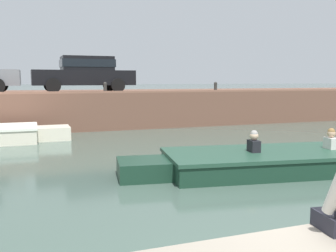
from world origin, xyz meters
TOP-DOWN VIEW (x-y plane):
  - ground_plane at (0.00, 6.29)m, footprint 400.00×400.00m
  - far_quay_wall at (0.00, 15.58)m, footprint 60.00×6.00m
  - far_wall_coping at (0.00, 12.70)m, footprint 60.00×0.24m
  - motorboat_passing at (2.48, 4.57)m, footprint 6.76×2.73m
  - car_left_inner_black at (-0.49, 14.41)m, footprint 4.35×1.99m
  - mooring_bollard_mid at (0.11, 12.83)m, footprint 0.15×0.15m
  - mooring_bollard_east at (5.11, 12.83)m, footprint 0.15×0.15m

SIDE VIEW (x-z plane):
  - ground_plane at x=0.00m, z-range 0.00..0.00m
  - motorboat_passing at x=2.48m, z-range -0.24..0.71m
  - far_quay_wall at x=0.00m, z-range 0.00..1.54m
  - far_wall_coping at x=0.00m, z-range 1.54..1.62m
  - mooring_bollard_mid at x=0.11m, z-range 1.56..2.00m
  - mooring_bollard_east at x=5.11m, z-range 1.56..2.00m
  - car_left_inner_black at x=-0.49m, z-range 1.62..3.16m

